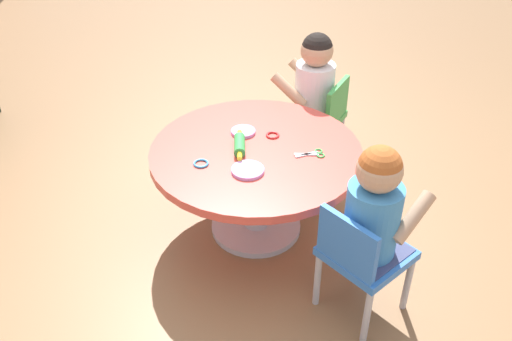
{
  "coord_description": "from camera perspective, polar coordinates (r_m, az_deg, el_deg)",
  "views": [
    {
      "loc": [
        -2.1,
        -0.15,
        1.81
      ],
      "look_at": [
        0.0,
        0.0,
        0.35
      ],
      "focal_mm": 38.89,
      "sensor_mm": 36.0,
      "label": 1
    }
  ],
  "objects": [
    {
      "name": "craft_scissors",
      "position": [
        2.48,
        5.96,
        1.72
      ],
      "size": [
        0.09,
        0.14,
        0.01
      ],
      "color": "silver",
      "rests_on": "craft_table"
    },
    {
      "name": "cookie_cutter_1",
      "position": [
        2.6,
        1.73,
        3.67
      ],
      "size": [
        0.06,
        0.06,
        0.01
      ],
      "primitive_type": "torus",
      "color": "red",
      "rests_on": "craft_table"
    },
    {
      "name": "ground_plane",
      "position": [
        2.78,
        -0.0,
        -5.93
      ],
      "size": [
        10.0,
        10.0,
        0.0
      ],
      "primitive_type": "plane",
      "color": "olive"
    },
    {
      "name": "playdough_blob_0",
      "position": [
        2.62,
        -1.33,
        4.02
      ],
      "size": [
        0.12,
        0.12,
        0.02
      ],
      "primitive_type": "cylinder",
      "color": "#CC99E5",
      "rests_on": "craft_table"
    },
    {
      "name": "rolling_pin",
      "position": [
        2.49,
        -1.7,
        2.65
      ],
      "size": [
        0.23,
        0.06,
        0.05
      ],
      "color": "green",
      "rests_on": "craft_table"
    },
    {
      "name": "craft_table",
      "position": [
        2.56,
        -0.0,
        0.31
      ],
      "size": [
        0.97,
        0.97,
        0.47
      ],
      "color": "silver",
      "rests_on": "ground"
    },
    {
      "name": "seated_child_right",
      "position": [
        3.0,
        6.0,
        9.28
      ],
      "size": [
        0.39,
        0.43,
        0.51
      ],
      "color": "#3F4772",
      "rests_on": "ground"
    },
    {
      "name": "child_chair_right",
      "position": [
        3.09,
        6.43,
        5.33
      ],
      "size": [
        0.4,
        0.4,
        0.54
      ],
      "color": "#B7B7BC",
      "rests_on": "ground"
    },
    {
      "name": "child_chair_left",
      "position": [
        2.23,
        10.77,
        -8.59
      ],
      "size": [
        0.42,
        0.42,
        0.54
      ],
      "color": "#B7B7BC",
      "rests_on": "ground"
    },
    {
      "name": "cookie_cutter_0",
      "position": [
        2.41,
        -5.68,
        0.73
      ],
      "size": [
        0.07,
        0.07,
        0.01
      ],
      "primitive_type": "torus",
      "color": "#3F99D8",
      "rests_on": "craft_table"
    },
    {
      "name": "playdough_blob_1",
      "position": [
        2.35,
        -0.85,
        0.04
      ],
      "size": [
        0.14,
        0.14,
        0.01
      ],
      "primitive_type": "cylinder",
      "color": "#CC99E5",
      "rests_on": "craft_table"
    },
    {
      "name": "seated_child_left",
      "position": [
        2.11,
        12.11,
        -3.59
      ],
      "size": [
        0.43,
        0.43,
        0.51
      ],
      "color": "#3F4772",
      "rests_on": "ground"
    }
  ]
}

